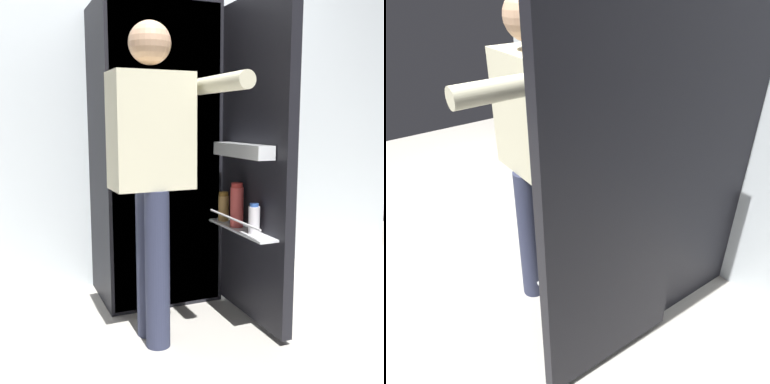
% 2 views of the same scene
% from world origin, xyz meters
% --- Properties ---
extents(ground_plane, '(6.07, 6.07, 0.00)m').
position_xyz_m(ground_plane, '(0.00, 0.00, 0.00)').
color(ground_plane, '#B7B2A8').
extents(kitchen_wall, '(4.40, 0.10, 2.55)m').
position_xyz_m(kitchen_wall, '(0.00, 0.86, 1.28)').
color(kitchen_wall, silver).
rests_on(kitchen_wall, ground_plane).
extents(refrigerator, '(0.75, 1.24, 1.78)m').
position_xyz_m(refrigerator, '(0.04, 0.47, 0.89)').
color(refrigerator, black).
rests_on(refrigerator, ground_plane).
extents(person, '(0.51, 0.68, 1.56)m').
position_xyz_m(person, '(-0.20, -0.10, 0.92)').
color(person, '#2D334C').
rests_on(person, ground_plane).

